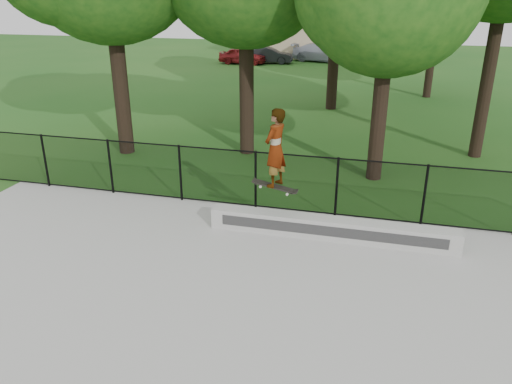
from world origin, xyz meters
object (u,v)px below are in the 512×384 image
car_b (269,55)px  car_c (322,53)px  grind_ledge (331,228)px  car_a (243,56)px  skater_airborne (275,149)px

car_b → car_c: (3.69, 1.91, 0.09)m
grind_ledge → car_b: (-7.85, 27.66, 0.28)m
car_b → car_a: bearing=110.5°
car_b → car_c: 4.16m
grind_ledge → car_b: size_ratio=1.71×
car_b → skater_airborne: size_ratio=1.69×
grind_ledge → car_a: bearing=109.9°
skater_airborne → car_b: bearing=103.4°
grind_ledge → car_b: 28.75m
car_a → skater_airborne: (8.41, -26.81, 1.42)m
car_b → grind_ledge: bearing=-168.5°
grind_ledge → skater_airborne: (-1.28, -0.01, 1.72)m
car_a → car_b: car_a is taller
car_a → grind_ledge: bearing=-158.7°
car_a → car_b: bearing=-63.7°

